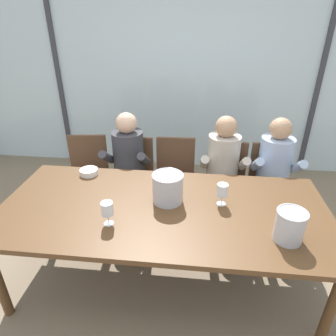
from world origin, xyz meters
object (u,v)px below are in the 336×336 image
(tasting_bowl, at_px, (89,172))
(chair_center, at_px, (175,172))
(chair_right_of_center, at_px, (225,177))
(wine_glass_near_bucket, at_px, (107,210))
(chair_near_window_right, at_px, (271,179))
(person_pale_blue_shirt, at_px, (275,171))
(dining_table, at_px, (163,214))
(chair_near_curtain, at_px, (88,169))
(chair_left_of_center, at_px, (133,171))
(person_beige_jumper, at_px, (223,168))
(wine_glass_by_left_taster, at_px, (222,191))
(person_charcoal_jacket, at_px, (127,163))
(ice_bucket_secondary, at_px, (290,225))
(ice_bucket_primary, at_px, (168,188))

(tasting_bowl, bearing_deg, chair_center, 37.89)
(chair_right_of_center, relative_size, wine_glass_near_bucket, 4.99)
(chair_near_window_right, distance_m, wine_glass_near_bucket, 1.85)
(chair_right_of_center, height_order, chair_near_window_right, same)
(chair_center, bearing_deg, person_pale_blue_shirt, -11.47)
(dining_table, distance_m, chair_near_curtain, 1.39)
(chair_near_window_right, relative_size, wine_glass_near_bucket, 4.99)
(chair_left_of_center, relative_size, person_beige_jumper, 0.73)
(tasting_bowl, bearing_deg, wine_glass_by_left_taster, -16.55)
(chair_center, relative_size, person_charcoal_jacket, 0.73)
(chair_right_of_center, height_order, ice_bucket_secondary, ice_bucket_secondary)
(chair_left_of_center, bearing_deg, person_beige_jumper, -5.27)
(chair_left_of_center, relative_size, tasting_bowl, 5.33)
(chair_near_curtain, distance_m, tasting_bowl, 0.65)
(dining_table, bearing_deg, ice_bucket_secondary, -17.60)
(chair_left_of_center, distance_m, chair_center, 0.47)
(ice_bucket_primary, bearing_deg, wine_glass_near_bucket, -138.84)
(ice_bucket_primary, bearing_deg, person_beige_jumper, 57.68)
(ice_bucket_primary, bearing_deg, tasting_bowl, 155.40)
(chair_right_of_center, xyz_separation_m, ice_bucket_primary, (-0.51, -0.88, 0.37))
(dining_table, bearing_deg, chair_left_of_center, 115.20)
(person_pale_blue_shirt, bearing_deg, ice_bucket_secondary, -96.82)
(person_pale_blue_shirt, height_order, wine_glass_by_left_taster, person_pale_blue_shirt)
(chair_near_window_right, height_order, ice_bucket_secondary, ice_bucket_secondary)
(person_beige_jumper, bearing_deg, chair_near_curtain, 174.04)
(person_beige_jumper, distance_m, person_pale_blue_shirt, 0.50)
(wine_glass_near_bucket, bearing_deg, ice_bucket_primary, 41.16)
(chair_left_of_center, xyz_separation_m, tasting_bowl, (-0.27, -0.55, 0.27))
(chair_near_window_right, bearing_deg, dining_table, -138.91)
(wine_glass_near_bucket, bearing_deg, chair_near_window_right, 41.40)
(chair_near_window_right, height_order, wine_glass_near_bucket, wine_glass_near_bucket)
(chair_near_window_right, relative_size, person_beige_jumper, 0.73)
(person_pale_blue_shirt, xyz_separation_m, tasting_bowl, (-1.73, -0.40, 0.10))
(chair_right_of_center, height_order, person_beige_jumper, person_beige_jumper)
(tasting_bowl, bearing_deg, person_pale_blue_shirt, 13.03)
(chair_right_of_center, height_order, wine_glass_by_left_taster, wine_glass_by_left_taster)
(person_charcoal_jacket, height_order, ice_bucket_primary, person_charcoal_jacket)
(chair_near_curtain, relative_size, person_pale_blue_shirt, 0.73)
(chair_near_curtain, bearing_deg, person_beige_jumper, -13.48)
(dining_table, relative_size, ice_bucket_secondary, 11.45)
(chair_near_curtain, relative_size, wine_glass_by_left_taster, 4.99)
(chair_left_of_center, relative_size, person_pale_blue_shirt, 0.73)
(ice_bucket_primary, xyz_separation_m, wine_glass_by_left_taster, (0.41, -0.00, -0.00))
(chair_near_window_right, height_order, person_charcoal_jacket, person_charcoal_jacket)
(ice_bucket_secondary, bearing_deg, ice_bucket_primary, 156.33)
(dining_table, distance_m, person_charcoal_jacket, 0.96)
(chair_near_curtain, relative_size, wine_glass_near_bucket, 4.99)
(chair_left_of_center, relative_size, chair_near_window_right, 1.00)
(chair_left_of_center, xyz_separation_m, chair_near_window_right, (1.47, -0.02, 0.00))
(dining_table, distance_m, tasting_bowl, 0.85)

